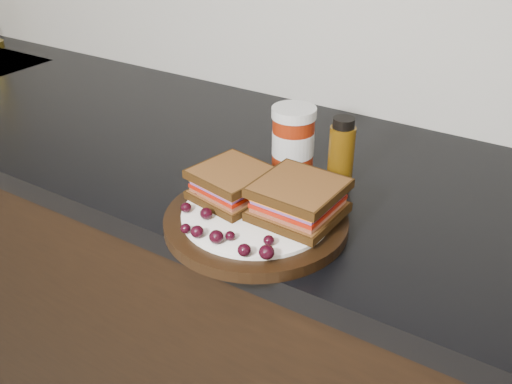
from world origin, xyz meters
TOP-DOWN VIEW (x-y plane):
  - base_cabinets at (0.00, 1.70)m, footprint 3.96×0.58m
  - countertop at (0.00, 1.70)m, footprint 3.98×0.60m
  - plate at (0.14, 1.50)m, footprint 0.28×0.28m
  - sandwich_left at (0.09, 1.52)m, footprint 0.13×0.13m
  - sandwich_right at (0.20, 1.52)m, footprint 0.12×0.12m
  - grape_0 at (0.05, 1.44)m, footprint 0.02×0.02m
  - grape_1 at (0.09, 1.44)m, footprint 0.02×0.02m
  - grape_2 at (0.09, 1.40)m, footprint 0.02×0.02m
  - grape_3 at (0.11, 1.40)m, footprint 0.02×0.02m
  - grape_4 at (0.14, 1.40)m, footprint 0.02×0.02m
  - grape_5 at (0.15, 1.42)m, footprint 0.01×0.01m
  - grape_6 at (0.19, 1.40)m, footprint 0.02×0.02m
  - grape_7 at (0.22, 1.41)m, footprint 0.02×0.02m
  - grape_8 at (0.20, 1.44)m, footprint 0.02×0.02m
  - grape_9 at (0.21, 1.48)m, footprint 0.02×0.02m
  - grape_10 at (0.23, 1.49)m, footprint 0.02×0.02m
  - grape_11 at (0.22, 1.52)m, footprint 0.02×0.02m
  - grape_12 at (0.21, 1.52)m, footprint 0.02×0.02m
  - grape_13 at (0.09, 1.55)m, footprint 0.02×0.02m
  - grape_14 at (0.07, 1.53)m, footprint 0.02×0.02m
  - grape_15 at (0.09, 1.51)m, footprint 0.02×0.02m
  - grape_16 at (0.05, 1.48)m, footprint 0.02×0.02m
  - grape_17 at (0.10, 1.54)m, footprint 0.02×0.02m
  - grape_18 at (0.07, 1.53)m, footprint 0.02×0.02m
  - grape_19 at (0.06, 1.51)m, footprint 0.02×0.02m
  - condiment_jar at (0.09, 1.70)m, footprint 0.08×0.08m
  - oil_bottle at (0.19, 1.69)m, footprint 0.05×0.05m

SIDE VIEW (x-z plane):
  - base_cabinets at x=0.00m, z-range 0.00..0.86m
  - countertop at x=0.00m, z-range 0.86..0.90m
  - plate at x=0.14m, z-range 0.90..0.92m
  - grape_5 at x=0.15m, z-range 0.92..0.94m
  - grape_2 at x=0.09m, z-range 0.92..0.94m
  - grape_11 at x=0.22m, z-range 0.92..0.94m
  - grape_8 at x=0.20m, z-range 0.92..0.94m
  - grape_9 at x=0.21m, z-range 0.92..0.94m
  - grape_0 at x=0.05m, z-range 0.92..0.94m
  - grape_19 at x=0.06m, z-range 0.92..0.94m
  - grape_14 at x=0.07m, z-range 0.92..0.94m
  - grape_10 at x=0.23m, z-range 0.92..0.94m
  - grape_12 at x=0.21m, z-range 0.92..0.94m
  - grape_17 at x=0.10m, z-range 0.92..0.94m
  - grape_6 at x=0.19m, z-range 0.92..0.94m
  - grape_13 at x=0.09m, z-range 0.92..0.94m
  - grape_1 at x=0.09m, z-range 0.92..0.94m
  - grape_3 at x=0.11m, z-range 0.92..0.94m
  - grape_15 at x=0.09m, z-range 0.92..0.94m
  - grape_16 at x=0.05m, z-range 0.92..0.94m
  - grape_4 at x=0.14m, z-range 0.92..0.94m
  - grape_7 at x=0.22m, z-range 0.92..0.94m
  - grape_18 at x=0.07m, z-range 0.92..0.94m
  - sandwich_left at x=0.09m, z-range 0.92..0.97m
  - sandwich_right at x=0.20m, z-range 0.92..0.98m
  - condiment_jar at x=0.09m, z-range 0.90..1.02m
  - oil_bottle at x=0.19m, z-range 0.90..1.02m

